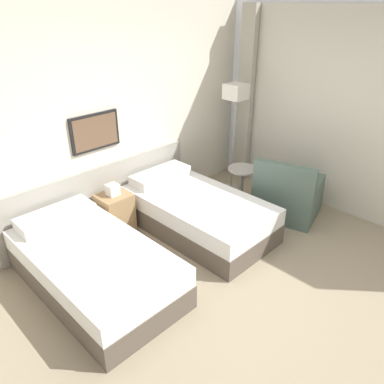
{
  "coord_description": "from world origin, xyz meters",
  "views": [
    {
      "loc": [
        -2.44,
        -1.67,
        2.69
      ],
      "look_at": [
        0.38,
        1.13,
        0.63
      ],
      "focal_mm": 35.0,
      "sensor_mm": 36.0,
      "label": 1
    }
  ],
  "objects_px": {
    "floor_lamp": "(235,100)",
    "side_table": "(242,181)",
    "armchair": "(287,197)",
    "nightstand": "(115,212)",
    "bed_near_window": "(197,212)",
    "bed_near_door": "(93,266)"
  },
  "relations": [
    {
      "from": "floor_lamp",
      "to": "armchair",
      "type": "bearing_deg",
      "value": -95.84
    },
    {
      "from": "nightstand",
      "to": "bed_near_door",
      "type": "bearing_deg",
      "value": -136.98
    },
    {
      "from": "floor_lamp",
      "to": "armchair",
      "type": "relative_size",
      "value": 1.68
    },
    {
      "from": "side_table",
      "to": "armchair",
      "type": "xyz_separation_m",
      "value": [
        0.27,
        -0.58,
        -0.15
      ]
    },
    {
      "from": "bed_near_window",
      "to": "side_table",
      "type": "height_order",
      "value": "side_table"
    },
    {
      "from": "bed_near_window",
      "to": "floor_lamp",
      "type": "bearing_deg",
      "value": 19.81
    },
    {
      "from": "floor_lamp",
      "to": "side_table",
      "type": "xyz_separation_m",
      "value": [
        -0.38,
        -0.49,
        -0.98
      ]
    },
    {
      "from": "bed_near_door",
      "to": "nightstand",
      "type": "xyz_separation_m",
      "value": [
        0.76,
        0.71,
        0.02
      ]
    },
    {
      "from": "nightstand",
      "to": "armchair",
      "type": "bearing_deg",
      "value": -35.21
    },
    {
      "from": "bed_near_window",
      "to": "floor_lamp",
      "type": "height_order",
      "value": "floor_lamp"
    },
    {
      "from": "bed_near_window",
      "to": "nightstand",
      "type": "relative_size",
      "value": 2.88
    },
    {
      "from": "bed_near_door",
      "to": "floor_lamp",
      "type": "xyz_separation_m",
      "value": [
        2.76,
        0.44,
        1.15
      ]
    },
    {
      "from": "nightstand",
      "to": "floor_lamp",
      "type": "xyz_separation_m",
      "value": [
        2.0,
        -0.27,
        1.13
      ]
    },
    {
      "from": "bed_near_door",
      "to": "bed_near_window",
      "type": "height_order",
      "value": "same"
    },
    {
      "from": "floor_lamp",
      "to": "side_table",
      "type": "height_order",
      "value": "floor_lamp"
    },
    {
      "from": "bed_near_door",
      "to": "side_table",
      "type": "height_order",
      "value": "side_table"
    },
    {
      "from": "bed_near_window",
      "to": "armchair",
      "type": "bearing_deg",
      "value": -28.88
    },
    {
      "from": "nightstand",
      "to": "floor_lamp",
      "type": "distance_m",
      "value": 2.31
    },
    {
      "from": "floor_lamp",
      "to": "armchair",
      "type": "distance_m",
      "value": 1.56
    },
    {
      "from": "armchair",
      "to": "floor_lamp",
      "type": "bearing_deg",
      "value": -21.09
    },
    {
      "from": "bed_near_window",
      "to": "nightstand",
      "type": "bearing_deg",
      "value": 136.98
    },
    {
      "from": "bed_near_door",
      "to": "bed_near_window",
      "type": "bearing_deg",
      "value": 0.0
    }
  ]
}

